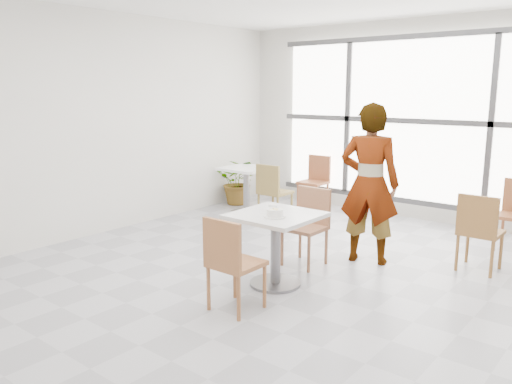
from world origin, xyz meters
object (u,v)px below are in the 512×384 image
Objects in this scene: bg_chair_left_near at (272,189)px; bg_chair_right_near at (479,228)px; chair_near at (230,258)px; plant_left at (239,182)px; bg_table_left at (246,184)px; bg_chair_left_far at (316,178)px; main_table at (276,236)px; oatmeal_bowl at (275,213)px; coffee_cup at (273,208)px; person at (369,184)px; chair_far at (309,221)px.

bg_chair_right_near is (3.08, -0.35, 0.00)m from bg_chair_left_near.
plant_left is (-2.84, 3.38, -0.10)m from chair_near.
bg_chair_left_far reaches higher than bg_table_left.
bg_table_left is (-2.21, 2.17, -0.04)m from main_table.
coffee_cup is (-0.18, 0.20, -0.01)m from oatmeal_bowl.
bg_chair_left_near is (-1.69, 2.16, -0.29)m from oatmeal_bowl.
coffee_cup is 0.09× the size of person.
chair_near is 4.41m from plant_left.
chair_far is at bearing 102.29° from oatmeal_bowl.
bg_table_left is 3.72m from bg_chair_right_near.
main_table is at bearing -81.65° from chair_far.
chair_near is 1.00× the size of bg_chair_right_near.
bg_chair_right_near is (1.40, 2.46, 0.00)m from chair_near.
bg_chair_right_near is at bearing 48.90° from main_table.
plant_left is at bearing -39.88° from person.
bg_chair_left_far reaches higher than coffee_cup.
person reaches higher than bg_chair_left_near.
plant_left reaches higher than bg_table_left.
bg_chair_right_near reaches higher than coffee_cup.
oatmeal_bowl is 3.96m from plant_left.
bg_table_left is at bearing -38.90° from plant_left.
oatmeal_bowl is 1.32× the size of coffee_cup.
coffee_cup is 3.69m from plant_left.
oatmeal_bowl is 2.76m from bg_chair_left_near.
person is (0.49, 0.48, 0.41)m from chair_far.
main_table is 0.29m from coffee_cup.
oatmeal_bowl is (0.08, -0.12, 0.27)m from main_table.
bg_chair_left_near and bg_chair_left_far have the same top height.
bg_chair_left_near reaches higher than main_table.
bg_chair_left_far is 3.47m from bg_chair_right_near.
plant_left is at bearing 136.61° from main_table.
main_table is 2.25m from bg_chair_right_near.
coffee_cup is 0.18× the size of bg_chair_right_near.
person is (0.48, 1.18, 0.13)m from coffee_cup.
bg_chair_right_near is at bearing -119.60° from chair_near.
oatmeal_bowl is at bearing -56.17° from main_table.
oatmeal_bowl is at bearing 61.24° from person.
plant_left is at bearing -26.12° from bg_chair_left_near.
main_table is at bearing 48.90° from bg_chair_right_near.
bg_chair_right_near is (1.48, 1.69, -0.02)m from main_table.
chair_far reaches higher than plant_left.
bg_chair_left_far is at bearing 121.03° from chair_far.
bg_chair_left_near reaches higher than plant_left.
person is 3.46m from plant_left.
bg_table_left is (-2.29, 2.29, -0.31)m from oatmeal_bowl.
chair_far is 2.91m from bg_chair_left_far.
bg_chair_left_far is 1.33m from plant_left.
person is at bearing 67.91° from coffee_cup.
oatmeal_bowl is at bearing -63.45° from bg_chair_left_far.
bg_chair_left_far is (-1.69, 4.04, 0.00)m from chair_near.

